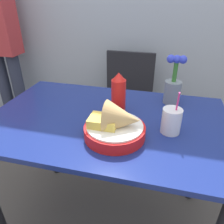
# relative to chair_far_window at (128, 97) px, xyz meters

# --- Properties ---
(ground_plane) EXTENTS (12.00, 12.00, 0.00)m
(ground_plane) POSITION_rel_chair_far_window_xyz_m (0.04, -0.78, -0.51)
(ground_plane) COLOR #4C4742
(dining_table) EXTENTS (1.15, 0.74, 0.76)m
(dining_table) POSITION_rel_chair_far_window_xyz_m (0.04, -0.78, 0.13)
(dining_table) COLOR navy
(dining_table) RESTS_ON ground_plane
(chair_far_window) EXTENTS (0.40, 0.40, 0.87)m
(chair_far_window) POSITION_rel_chair_far_window_xyz_m (0.00, 0.00, 0.00)
(chair_far_window) COLOR black
(chair_far_window) RESTS_ON ground_plane
(food_basket) EXTENTS (0.26, 0.26, 0.16)m
(food_basket) POSITION_rel_chair_far_window_xyz_m (0.12, -0.92, 0.30)
(food_basket) COLOR red
(food_basket) RESTS_ON dining_table
(ketchup_bottle) EXTENTS (0.07, 0.07, 0.20)m
(ketchup_bottle) POSITION_rel_chair_far_window_xyz_m (0.08, -0.70, 0.35)
(ketchup_bottle) COLOR red
(ketchup_bottle) RESTS_ON dining_table
(drink_cup) EXTENTS (0.08, 0.08, 0.20)m
(drink_cup) POSITION_rel_chair_far_window_xyz_m (0.33, -0.83, 0.30)
(drink_cup) COLOR silver
(drink_cup) RESTS_ON dining_table
(flower_vase) EXTENTS (0.10, 0.09, 0.26)m
(flower_vase) POSITION_rel_chair_far_window_xyz_m (0.33, -0.53, 0.34)
(flower_vase) COLOR gray
(flower_vase) RESTS_ON dining_table
(person_standing) EXTENTS (0.32, 0.18, 1.64)m
(person_standing) POSITION_rel_chair_far_window_xyz_m (-1.16, 0.03, 0.44)
(person_standing) COLOR #2D3347
(person_standing) RESTS_ON ground_plane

